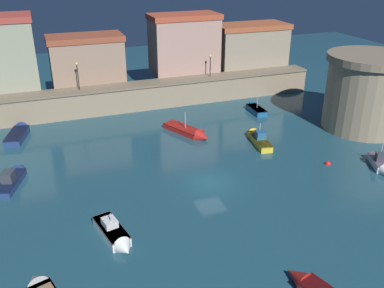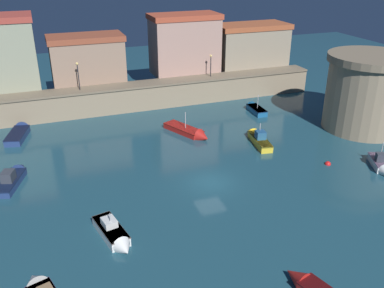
% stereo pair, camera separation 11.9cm
% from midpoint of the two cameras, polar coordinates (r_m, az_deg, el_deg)
% --- Properties ---
extents(ground_plane, '(121.44, 121.44, 0.00)m').
position_cam_midpoint_polar(ground_plane, '(38.01, 2.48, -5.27)').
color(ground_plane, '#1E4756').
extents(quay_wall, '(47.24, 3.15, 3.34)m').
position_cam_midpoint_polar(quay_wall, '(56.24, -6.11, 6.67)').
color(quay_wall, gray).
rests_on(quay_wall, ground).
extents(old_town_backdrop, '(43.25, 6.12, 9.08)m').
position_cam_midpoint_polar(old_town_backdrop, '(58.73, -7.42, 12.65)').
color(old_town_backdrop, gray).
rests_on(old_town_backdrop, ground).
extents(fortress_tower, '(10.00, 10.00, 8.68)m').
position_cam_midpoint_polar(fortress_tower, '(52.23, 22.71, 6.58)').
color(fortress_tower, gray).
rests_on(fortress_tower, ground).
extents(quay_lamp_0, '(0.32, 0.32, 3.45)m').
position_cam_midpoint_polar(quay_lamp_0, '(53.77, -15.40, 9.46)').
color(quay_lamp_0, black).
rests_on(quay_lamp_0, quay_wall).
extents(quay_lamp_1, '(0.32, 0.32, 3.02)m').
position_cam_midpoint_polar(quay_lamp_1, '(57.98, 2.46, 11.13)').
color(quay_lamp_1, black).
rests_on(quay_lamp_1, quay_wall).
extents(moored_boat_1, '(4.18, 6.55, 2.98)m').
position_cam_midpoint_polar(moored_boat_1, '(47.54, -0.30, 1.63)').
color(moored_boat_1, red).
rests_on(moored_boat_1, ground).
extents(moored_boat_2, '(2.42, 5.17, 2.27)m').
position_cam_midpoint_polar(moored_boat_2, '(31.31, -10.57, -12.08)').
color(moored_boat_2, white).
rests_on(moored_boat_2, ground).
extents(moored_boat_3, '(3.11, 4.41, 2.77)m').
position_cam_midpoint_polar(moored_boat_3, '(43.98, 24.38, -2.57)').
color(moored_boat_3, white).
rests_on(moored_boat_3, ground).
extents(moored_boat_4, '(2.21, 6.05, 2.60)m').
position_cam_midpoint_polar(moored_boat_4, '(46.33, 8.85, 0.87)').
color(moored_boat_4, gold).
rests_on(moored_boat_4, ground).
extents(moored_boat_5, '(1.57, 4.57, 2.75)m').
position_cam_midpoint_polar(moored_boat_5, '(55.41, 8.39, 4.84)').
color(moored_boat_5, '#195689').
rests_on(moored_boat_5, ground).
extents(moored_boat_7, '(3.02, 5.98, 1.60)m').
position_cam_midpoint_polar(moored_boat_7, '(51.21, -22.53, 1.47)').
color(moored_boat_7, navy).
rests_on(moored_boat_7, ground).
extents(moored_boat_8, '(3.09, 5.80, 1.90)m').
position_cam_midpoint_polar(moored_boat_8, '(41.19, -23.24, -4.21)').
color(moored_boat_8, navy).
rests_on(moored_boat_8, ground).
extents(mooring_buoy_0, '(0.61, 0.61, 0.61)m').
position_cam_midpoint_polar(mooring_buoy_0, '(43.24, 17.91, -2.62)').
color(mooring_buoy_0, red).
rests_on(mooring_buoy_0, ground).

